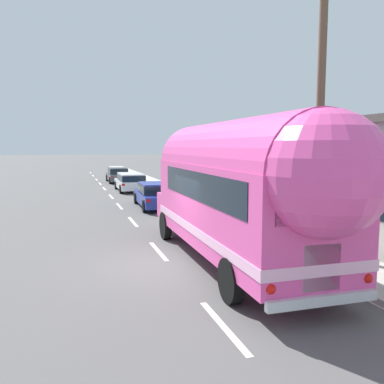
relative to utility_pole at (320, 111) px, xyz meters
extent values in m
plane|color=#565454|center=(-4.38, 0.75, -4.42)|extent=(300.00, 300.00, 0.00)
cube|color=silver|center=(-4.38, -3.51, -4.42)|extent=(0.14, 2.40, 0.01)
cube|color=silver|center=(-4.38, 2.25, -4.42)|extent=(0.14, 2.40, 0.01)
cube|color=silver|center=(-4.38, 7.59, -4.42)|extent=(0.14, 2.40, 0.01)
cube|color=silver|center=(-4.38, 12.52, -4.42)|extent=(0.14, 2.40, 0.01)
cube|color=silver|center=(-4.38, 17.09, -4.42)|extent=(0.14, 2.40, 0.01)
cube|color=silver|center=(-4.38, 22.32, -4.42)|extent=(0.14, 2.40, 0.01)
cube|color=silver|center=(-4.38, 26.88, -4.42)|extent=(0.14, 2.40, 0.01)
cube|color=silver|center=(-4.38, 31.55, -4.42)|extent=(0.14, 2.40, 0.01)
cube|color=silver|center=(-4.38, 37.12, -4.42)|extent=(0.14, 2.40, 0.01)
cube|color=silver|center=(-4.38, 42.62, -4.42)|extent=(0.14, 2.40, 0.01)
cube|color=silver|center=(-0.83, 12.75, -4.42)|extent=(0.12, 80.00, 0.01)
cube|color=#ADA89E|center=(0.22, 10.75, -4.35)|extent=(2.09, 90.00, 0.15)
cube|color=black|center=(1.67, 2.29, -2.62)|extent=(0.08, 12.67, 1.20)
cylinder|color=brown|center=(0.00, 0.00, -0.17)|extent=(0.24, 0.24, 8.50)
cube|color=#EA4C9E|center=(-2.61, 0.08, -2.67)|extent=(2.57, 8.37, 2.30)
cylinder|color=#EA4C9E|center=(-2.61, 0.08, -1.52)|extent=(2.52, 8.27, 2.45)
sphere|color=#EA4C9E|center=(-2.64, -4.04, -1.52)|extent=(2.40, 2.40, 2.40)
cube|color=#EA4C9E|center=(-2.57, 4.91, -3.35)|extent=(2.27, 1.32, 0.95)
cube|color=#F4B2D6|center=(-2.61, 0.08, -3.32)|extent=(2.61, 8.41, 0.24)
cube|color=black|center=(-2.61, -0.22, -2.07)|extent=(2.59, 6.57, 0.76)
cube|color=black|center=(-2.65, -4.05, -2.02)|extent=(2.00, 0.10, 0.84)
cube|color=#F4B2D6|center=(-2.65, -4.06, -3.27)|extent=(0.80, 0.07, 0.90)
cube|color=silver|center=(-2.65, -4.15, -3.87)|extent=(2.34, 0.16, 0.20)
sphere|color=red|center=(-3.70, -4.06, -3.57)|extent=(0.20, 0.20, 0.20)
sphere|color=red|center=(-1.60, -4.08, -3.57)|extent=(0.20, 0.20, 0.20)
cube|color=black|center=(-2.57, 4.31, -2.02)|extent=(2.14, 0.12, 0.96)
cube|color=silver|center=(-2.56, 5.60, -3.47)|extent=(0.90, 0.11, 0.56)
cylinder|color=black|center=(-3.75, 3.87, -3.92)|extent=(0.27, 1.00, 1.00)
cylinder|color=black|center=(-1.41, 3.85, -3.92)|extent=(0.27, 1.00, 1.00)
cylinder|color=black|center=(-3.80, -2.48, -3.92)|extent=(0.27, 1.00, 1.00)
cylinder|color=black|center=(-1.46, -2.50, -3.92)|extent=(0.27, 1.00, 1.00)
cube|color=navy|center=(-2.48, 11.59, -3.90)|extent=(1.99, 4.81, 0.60)
cube|color=navy|center=(-2.48, 11.46, -3.33)|extent=(1.71, 2.45, 0.55)
cube|color=black|center=(-2.48, 11.46, -3.36)|extent=(1.78, 2.50, 0.43)
cube|color=red|center=(-3.35, 9.23, -3.72)|extent=(0.20, 0.05, 0.14)
cube|color=red|center=(-1.75, 9.18, -3.72)|extent=(0.20, 0.05, 0.14)
cylinder|color=black|center=(-3.31, 13.29, -4.10)|extent=(0.22, 0.65, 0.64)
cylinder|color=black|center=(-1.55, 13.24, -4.10)|extent=(0.22, 0.65, 0.64)
cylinder|color=black|center=(-3.41, 9.94, -4.10)|extent=(0.22, 0.65, 0.64)
cylinder|color=black|center=(-1.65, 9.89, -4.10)|extent=(0.22, 0.65, 0.64)
cube|color=white|center=(-2.64, 20.18, -3.90)|extent=(1.85, 4.53, 0.60)
cube|color=white|center=(-2.64, 19.71, -3.33)|extent=(1.65, 3.08, 0.55)
cube|color=black|center=(-2.64, 19.71, -3.36)|extent=(1.71, 3.12, 0.43)
cube|color=red|center=(-3.44, 17.91, -3.72)|extent=(0.20, 0.04, 0.14)
cube|color=red|center=(-1.85, 17.91, -3.72)|extent=(0.20, 0.04, 0.14)
cylinder|color=black|center=(-3.51, 21.75, -4.10)|extent=(0.20, 0.64, 0.64)
cylinder|color=black|center=(-1.76, 21.74, -4.10)|extent=(0.20, 0.64, 0.64)
cylinder|color=black|center=(-3.52, 18.62, -4.10)|extent=(0.20, 0.64, 0.64)
cylinder|color=black|center=(-1.76, 18.62, -4.10)|extent=(0.20, 0.64, 0.64)
cube|color=#474C51|center=(-2.66, 27.86, -3.90)|extent=(1.79, 4.58, 0.60)
cube|color=#474C51|center=(-2.66, 27.74, -3.33)|extent=(1.58, 2.23, 0.55)
cube|color=black|center=(-2.66, 27.74, -3.36)|extent=(1.64, 2.27, 0.43)
cube|color=red|center=(-3.43, 25.57, -3.72)|extent=(0.20, 0.04, 0.14)
cube|color=red|center=(-1.90, 25.56, -3.72)|extent=(0.20, 0.04, 0.14)
cylinder|color=black|center=(-3.50, 29.45, -4.10)|extent=(0.20, 0.64, 0.64)
cylinder|color=black|center=(-1.81, 29.44, -4.10)|extent=(0.20, 0.64, 0.64)
cylinder|color=black|center=(-3.51, 26.28, -4.10)|extent=(0.20, 0.64, 0.64)
cylinder|color=black|center=(-1.82, 26.27, -4.10)|extent=(0.20, 0.64, 0.64)
camera|label=1|loc=(-7.11, -10.35, -1.01)|focal=37.78mm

